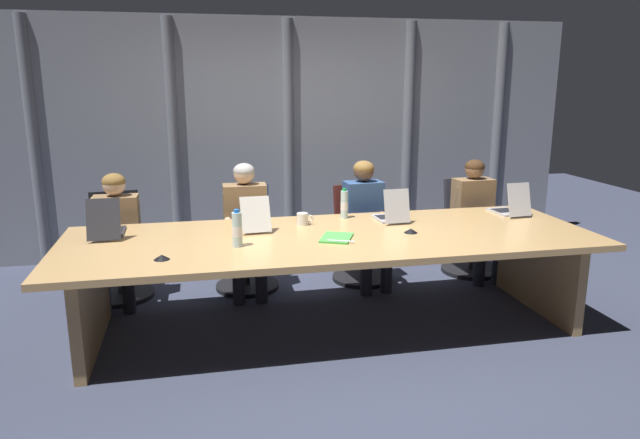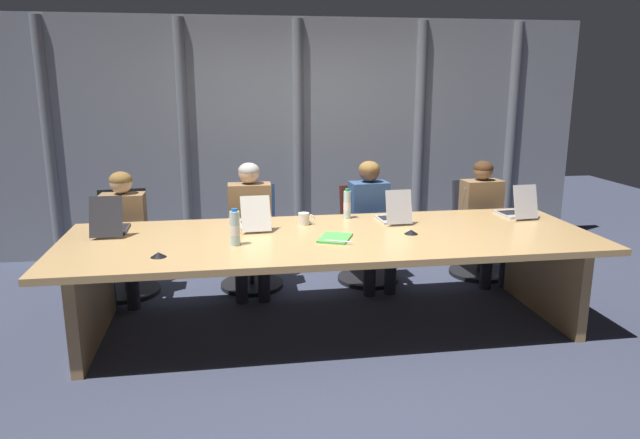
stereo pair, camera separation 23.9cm
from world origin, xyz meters
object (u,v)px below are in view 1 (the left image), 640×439
object	(u,v)px
conference_mic_left_side	(162,257)
coffee_mug_near	(303,219)
person_center	(366,215)
spiral_notepad	(337,238)
conference_mic_middle	(411,231)
laptop_center	(391,214)
office_chair_left_end	(118,258)
water_bottle_secondary	(344,205)
office_chair_center	(361,244)
water_bottle_primary	(237,230)
person_left_mid	(246,221)
office_chair_right_mid	(470,237)
office_chair_left_mid	(247,250)
laptop_right_mid	(510,208)
laptop_left_end	(107,228)
laptop_left_mid	(253,222)
person_left_end	(116,230)
person_right_mid	(476,211)

from	to	relation	value
conference_mic_left_side	coffee_mug_near	bearing A→B (deg)	34.12
person_center	spiral_notepad	bearing A→B (deg)	-31.91
conference_mic_middle	laptop_center	bearing A→B (deg)	93.36
office_chair_left_end	water_bottle_secondary	bearing A→B (deg)	69.18
office_chair_center	water_bottle_primary	bearing A→B (deg)	-54.57
laptop_center	person_left_mid	size ratio (longest dim) A/B	0.32
laptop_center	office_chair_right_mid	xyz separation A→B (m)	(1.11, 0.72, -0.46)
coffee_mug_near	spiral_notepad	distance (m)	0.52
office_chair_right_mid	water_bottle_secondary	size ratio (longest dim) A/B	3.57
office_chair_left_mid	water_bottle_secondary	xyz separation A→B (m)	(0.82, -0.53, 0.52)
laptop_right_mid	office_chair_center	distance (m)	1.45
laptop_right_mid	laptop_left_end	bearing A→B (deg)	86.33
laptop_left_mid	office_chair_right_mid	size ratio (longest dim) A/B	0.48
person_left_end	conference_mic_middle	distance (m)	2.55
laptop_left_mid	person_left_end	bearing A→B (deg)	60.56
laptop_left_end	office_chair_right_mid	distance (m)	3.54
office_chair_left_mid	office_chair_right_mid	world-z (taller)	office_chair_left_mid
office_chair_right_mid	person_left_mid	world-z (taller)	person_left_mid
laptop_right_mid	person_center	distance (m)	1.31
laptop_center	person_right_mid	world-z (taller)	person_right_mid
office_chair_left_end	office_chair_right_mid	distance (m)	3.47
person_center	laptop_left_end	bearing A→B (deg)	-80.30
office_chair_left_mid	person_left_mid	distance (m)	0.36
person_left_mid	person_right_mid	bearing A→B (deg)	90.97
person_right_mid	coffee_mug_near	distance (m)	1.94
office_chair_center	laptop_left_end	bearing A→B (deg)	-80.63
laptop_center	office_chair_left_mid	xyz separation A→B (m)	(-1.19, 0.72, -0.45)
person_left_mid	water_bottle_primary	bearing A→B (deg)	-7.00
laptop_left_end	water_bottle_primary	bearing A→B (deg)	-119.07
person_left_end	conference_mic_left_side	world-z (taller)	person_left_end
person_right_mid	water_bottle_secondary	bearing A→B (deg)	-78.34
office_chair_left_mid	office_chair_center	distance (m)	1.13
laptop_right_mid	office_chair_left_mid	bearing A→B (deg)	69.18
conference_mic_middle	laptop_right_mid	bearing A→B (deg)	21.42
laptop_left_mid	coffee_mug_near	world-z (taller)	laptop_left_mid
office_chair_left_end	person_left_mid	size ratio (longest dim) A/B	0.79
water_bottle_primary	person_center	bearing A→B (deg)	39.77
person_right_mid	water_bottle_primary	distance (m)	2.68
water_bottle_secondary	spiral_notepad	bearing A→B (deg)	-109.07
office_chair_right_mid	spiral_notepad	world-z (taller)	office_chair_right_mid
laptop_left_mid	spiral_notepad	distance (m)	0.75
laptop_center	person_left_end	world-z (taller)	person_left_end
laptop_left_mid	office_chair_left_mid	bearing A→B (deg)	-3.15
laptop_left_end	laptop_center	distance (m)	2.32
conference_mic_left_side	laptop_left_end	bearing A→B (deg)	121.33
office_chair_left_end	water_bottle_primary	distance (m)	1.68
laptop_center	person_right_mid	distance (m)	1.23
office_chair_left_end	person_left_end	world-z (taller)	person_left_end
water_bottle_primary	water_bottle_secondary	xyz separation A→B (m)	(0.98, 0.71, -0.01)
laptop_center	water_bottle_primary	xyz separation A→B (m)	(-1.35, -0.52, 0.07)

